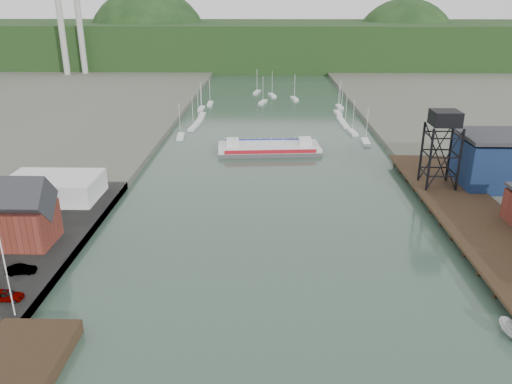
{
  "coord_description": "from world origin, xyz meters",
  "views": [
    {
      "loc": [
        -1.06,
        -42.76,
        38.89
      ],
      "look_at": [
        -3.26,
        48.09,
        4.0
      ],
      "focal_mm": 35.0,
      "sensor_mm": 36.0,
      "label": 1
    }
  ],
  "objects_px": {
    "car_west_a": "(6,295)",
    "harbor_building": "(14,218)",
    "chain_ferry": "(269,148)",
    "lift_tower": "(445,123)"
  },
  "relations": [
    {
      "from": "harbor_building",
      "to": "car_west_a",
      "type": "bearing_deg",
      "value": -69.1
    },
    {
      "from": "lift_tower",
      "to": "car_west_a",
      "type": "relative_size",
      "value": 3.65
    },
    {
      "from": "lift_tower",
      "to": "car_west_a",
      "type": "distance_m",
      "value": 84.62
    },
    {
      "from": "harbor_building",
      "to": "car_west_a",
      "type": "distance_m",
      "value": 18.23
    },
    {
      "from": "car_west_a",
      "to": "lift_tower",
      "type": "bearing_deg",
      "value": -55.77
    },
    {
      "from": "harbor_building",
      "to": "car_west_a",
      "type": "height_order",
      "value": "harbor_building"
    },
    {
      "from": "car_west_a",
      "to": "harbor_building",
      "type": "bearing_deg",
      "value": 22.83
    },
    {
      "from": "chain_ferry",
      "to": "car_west_a",
      "type": "xyz_separation_m",
      "value": [
        -34.92,
        -75.77,
        1.21
      ]
    },
    {
      "from": "harbor_building",
      "to": "lift_tower",
      "type": "bearing_deg",
      "value": 19.98
    },
    {
      "from": "harbor_building",
      "to": "chain_ferry",
      "type": "distance_m",
      "value": 72.27
    }
  ]
}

